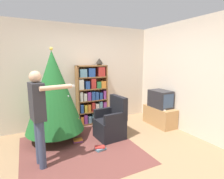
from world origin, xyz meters
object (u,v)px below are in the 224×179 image
Objects in this scene: television at (160,99)px; armchair at (111,123)px; christmas_tree at (54,92)px; bookshelf at (92,94)px; table_lamp at (99,61)px; standing_person at (38,112)px.

armchair is at bearing -176.45° from television.
christmas_tree reaches higher than armchair.
bookshelf is 7.82× the size of table_lamp.
table_lamp is (0.23, 0.01, 0.87)m from bookshelf.
bookshelf is at bearing -178.38° from table_lamp.
bookshelf is 2.02m from standing_person.
armchair is 1.65m from standing_person.
christmas_tree is 9.81× the size of table_lamp.
christmas_tree reaches higher than television.
christmas_tree is 0.96m from standing_person.
christmas_tree is (-2.59, 0.36, 0.35)m from television.
table_lamp reaches higher than bookshelf.
television is at bearing -31.05° from bookshelf.
television is 0.30× the size of christmas_tree.
television is at bearing -35.44° from table_lamp.
standing_person is 7.74× the size of table_lamp.
bookshelf is at bearing 148.95° from television.
standing_person is at bearing -112.80° from christmas_tree.
bookshelf is at bearing 179.76° from armchair.
bookshelf is 1.80m from television.
armchair is (1.11, -0.45, -0.73)m from christmas_tree.
table_lamp is at bearing 144.56° from television.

